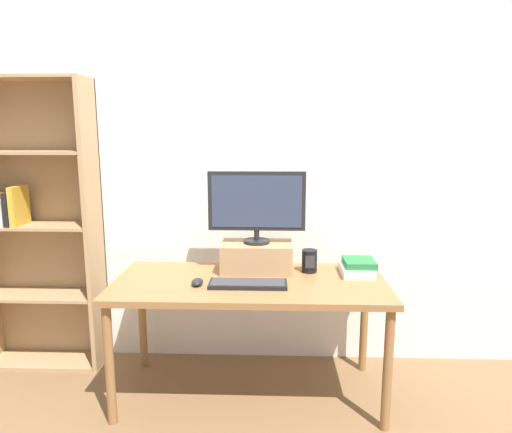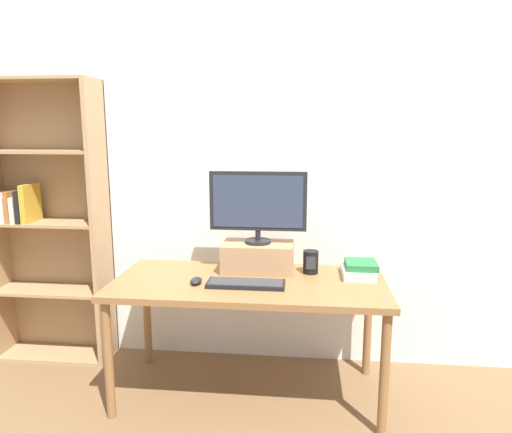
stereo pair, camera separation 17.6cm
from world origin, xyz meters
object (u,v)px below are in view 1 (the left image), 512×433
object	(u,v)px
computer_monitor	(257,204)
computer_mouse	(197,282)
desk	(250,292)
desk_speaker	(309,261)
riser_box	(257,257)
book_stack	(357,267)
keyboard	(248,284)
bookshelf_unit	(34,224)

from	to	relation	value
computer_monitor	computer_mouse	xyz separation A→B (m)	(-0.32, -0.28, -0.40)
desk	computer_monitor	world-z (taller)	computer_monitor
desk_speaker	desk	bearing A→B (deg)	-154.02
riser_box	computer_mouse	distance (m)	0.43
desk	book_stack	bearing A→B (deg)	12.50
computer_monitor	keyboard	world-z (taller)	computer_monitor
bookshelf_unit	computer_mouse	world-z (taller)	bookshelf_unit
computer_monitor	desk_speaker	distance (m)	0.47
keyboard	desk	bearing A→B (deg)	87.08
desk	keyboard	bearing A→B (deg)	-92.92
bookshelf_unit	computer_monitor	bearing A→B (deg)	-6.93
bookshelf_unit	desk_speaker	world-z (taller)	bookshelf_unit
desk	keyboard	world-z (taller)	keyboard
book_stack	desk	bearing A→B (deg)	-167.50
desk	bookshelf_unit	distance (m)	1.51
computer_monitor	book_stack	world-z (taller)	computer_monitor
bookshelf_unit	computer_monitor	distance (m)	1.49
bookshelf_unit	book_stack	distance (m)	2.10
riser_box	book_stack	size ratio (longest dim) A/B	1.68
riser_box	book_stack	distance (m)	0.61
desk	keyboard	distance (m)	0.13
bookshelf_unit	computer_mouse	size ratio (longest dim) A/B	18.19
bookshelf_unit	desk_speaker	xyz separation A→B (m)	(1.79, -0.19, -0.18)
desk_speaker	computer_monitor	bearing A→B (deg)	177.31
riser_box	desk_speaker	xyz separation A→B (m)	(0.32, -0.02, -0.02)
computer_mouse	riser_box	bearing A→B (deg)	41.49
riser_box	desk_speaker	distance (m)	0.32
computer_mouse	keyboard	bearing A→B (deg)	-0.82
computer_mouse	desk_speaker	bearing A→B (deg)	22.59
computer_monitor	book_stack	bearing A→B (deg)	-4.37
computer_monitor	book_stack	xyz separation A→B (m)	(0.61, -0.05, -0.38)
keyboard	desk_speaker	xyz separation A→B (m)	(0.36, 0.27, 0.06)
computer_monitor	computer_mouse	world-z (taller)	computer_monitor
desk	computer_mouse	xyz separation A→B (m)	(-0.29, -0.09, 0.09)
keyboard	desk_speaker	distance (m)	0.45
bookshelf_unit	book_stack	size ratio (longest dim) A/B	7.39
riser_box	keyboard	size ratio (longest dim) A/B	0.99
desk	desk_speaker	size ratio (longest dim) A/B	11.29
desk	computer_mouse	size ratio (longest dim) A/B	15.02
computer_mouse	book_stack	world-z (taller)	book_stack
riser_box	book_stack	bearing A→B (deg)	-4.52
desk	book_stack	size ratio (longest dim) A/B	6.11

